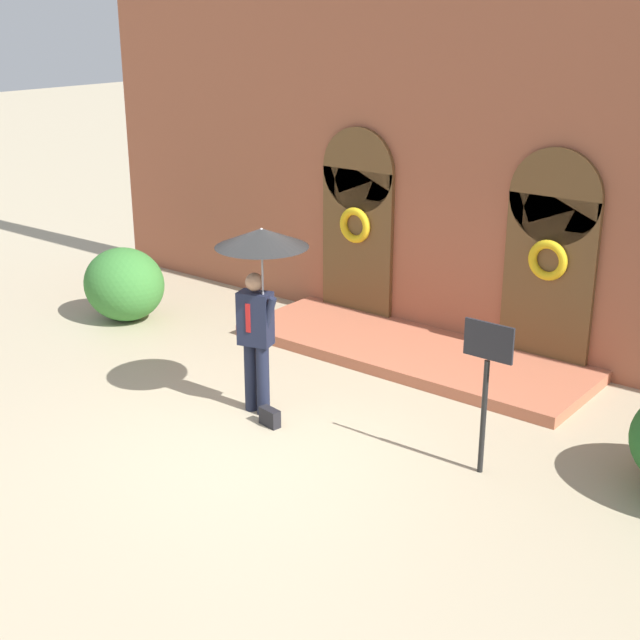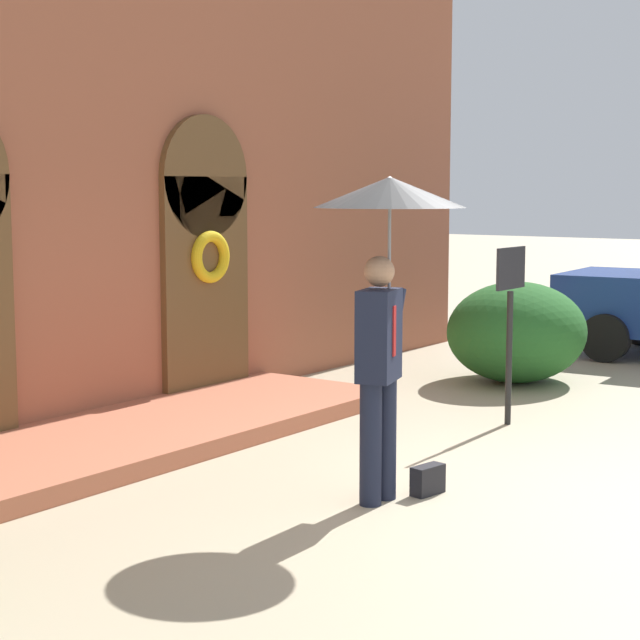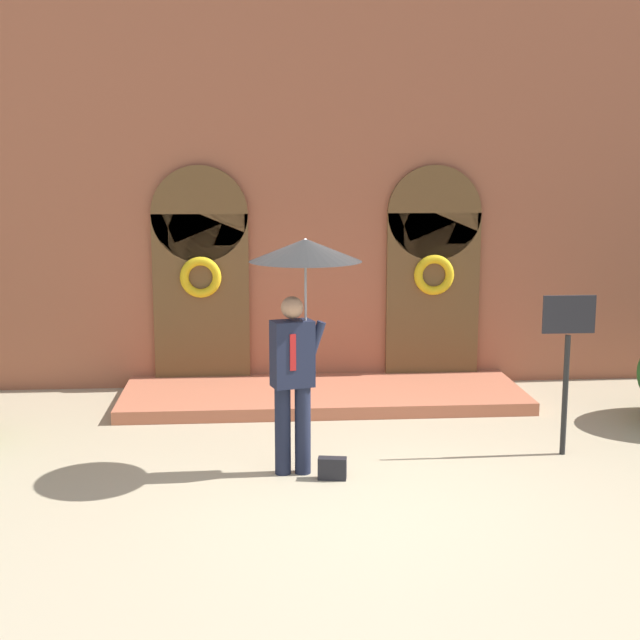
% 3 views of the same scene
% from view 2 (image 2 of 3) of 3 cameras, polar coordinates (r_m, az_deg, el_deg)
% --- Properties ---
extents(ground_plane, '(80.00, 80.00, 0.00)m').
position_cam_2_polar(ground_plane, '(8.20, 7.15, -9.14)').
color(ground_plane, tan).
extents(building_facade, '(14.00, 2.30, 5.60)m').
position_cam_2_polar(building_facade, '(10.52, -13.11, 9.04)').
color(building_facade, '#9E563D').
rests_on(building_facade, ground).
extents(person_with_umbrella, '(1.10, 1.10, 2.36)m').
position_cam_2_polar(person_with_umbrella, '(7.70, 3.59, 4.31)').
color(person_with_umbrella, '#191E33').
rests_on(person_with_umbrella, ground).
extents(handbag, '(0.30, 0.17, 0.22)m').
position_cam_2_polar(handbag, '(8.12, 5.77, -8.48)').
color(handbag, black).
rests_on(handbag, ground).
extents(sign_post, '(0.56, 0.06, 1.72)m').
position_cam_2_polar(sign_post, '(10.39, 10.11, 0.78)').
color(sign_post, black).
rests_on(sign_post, ground).
extents(shrub_right, '(1.79, 1.60, 1.19)m').
position_cam_2_polar(shrub_right, '(12.80, 10.45, -0.63)').
color(shrub_right, '#235B23').
rests_on(shrub_right, ground).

